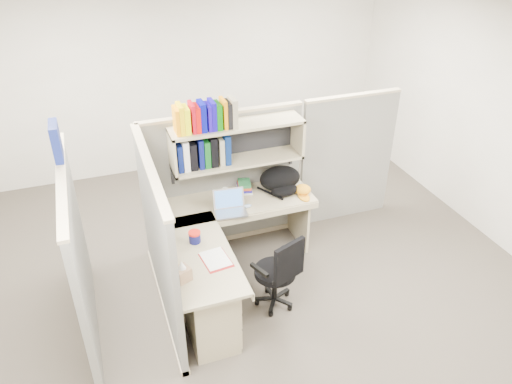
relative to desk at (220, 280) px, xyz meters
name	(u,v)px	position (x,y,z in m)	size (l,w,h in m)	color
ground	(251,286)	(0.41, 0.29, -0.44)	(6.00, 6.00, 0.00)	#352F29
room_shell	(250,149)	(0.41, 0.29, 1.18)	(6.00, 6.00, 6.00)	beige
cubicle	(202,198)	(0.04, 0.74, 0.47)	(3.79, 1.84, 1.95)	slate
desk	(220,280)	(0.00, 0.00, 0.00)	(1.74, 1.75, 0.73)	tan
laptop	(231,204)	(0.32, 0.64, 0.41)	(0.32, 0.32, 0.23)	#ACADB1
backpack	(282,181)	(0.97, 0.86, 0.43)	(0.46, 0.36, 0.27)	black
orange_cap	(303,190)	(1.18, 0.75, 0.34)	(0.18, 0.21, 0.10)	orange
snack_canister	(195,237)	(-0.15, 0.28, 0.35)	(0.12, 0.12, 0.11)	#0E1052
tissue_box	(182,271)	(-0.38, -0.21, 0.39)	(0.12, 0.12, 0.20)	tan
mouse	(248,206)	(0.52, 0.69, 0.31)	(0.08, 0.06, 0.03)	#8BA5C5
paper_cup	(225,193)	(0.36, 0.98, 0.34)	(0.07, 0.07, 0.10)	white
book_stack	(244,186)	(0.59, 1.03, 0.34)	(0.16, 0.22, 0.11)	gray
loose_paper	(216,259)	(-0.04, -0.03, 0.29)	(0.22, 0.29, 0.00)	silver
task_chair	(277,283)	(0.56, -0.07, -0.13)	(0.50, 0.46, 0.86)	black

